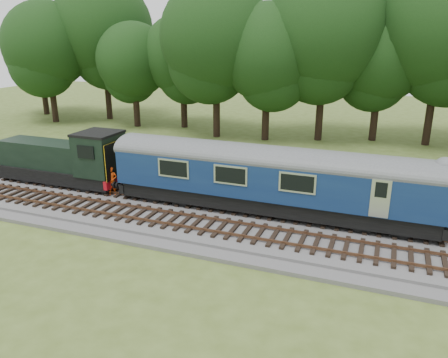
% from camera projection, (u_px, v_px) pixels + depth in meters
% --- Properties ---
extents(ground, '(120.00, 120.00, 0.00)m').
position_uv_depth(ground, '(164.00, 212.00, 25.52)').
color(ground, '#4A5E22').
rests_on(ground, ground).
extents(ballast, '(70.00, 7.00, 0.35)m').
position_uv_depth(ballast, '(164.00, 209.00, 25.47)').
color(ballast, '#4C4C4F').
rests_on(ballast, ground).
extents(track_north, '(67.20, 2.40, 0.21)m').
position_uv_depth(track_north, '(175.00, 198.00, 26.63)').
color(track_north, black).
rests_on(track_north, ballast).
extents(track_south, '(67.20, 2.40, 0.21)m').
position_uv_depth(track_south, '(150.00, 216.00, 23.98)').
color(track_south, black).
rests_on(track_south, ballast).
extents(fence, '(64.00, 0.12, 1.00)m').
position_uv_depth(fence, '(196.00, 188.00, 29.51)').
color(fence, '#6B6054').
rests_on(fence, ground).
extents(tree_line, '(70.00, 8.00, 18.00)m').
position_uv_depth(tree_line, '(267.00, 135.00, 45.01)').
color(tree_line, black).
rests_on(tree_line, ground).
extents(dmu_railcar, '(18.05, 2.86, 3.88)m').
position_uv_depth(dmu_railcar, '(270.00, 174.00, 23.92)').
color(dmu_railcar, black).
rests_on(dmu_railcar, ground).
extents(shunter_loco, '(8.91, 2.60, 3.38)m').
position_uv_depth(shunter_loco, '(66.00, 160.00, 28.87)').
color(shunter_loco, black).
rests_on(shunter_loco, ground).
extents(worker, '(0.79, 0.71, 1.80)m').
position_uv_depth(worker, '(112.00, 181.00, 27.06)').
color(worker, '#FF490D').
rests_on(worker, ballast).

